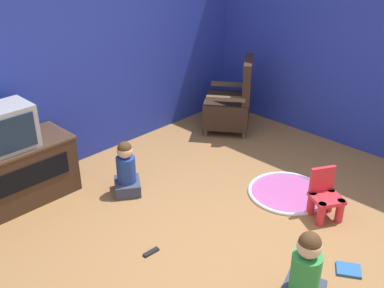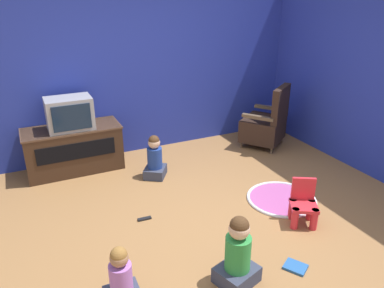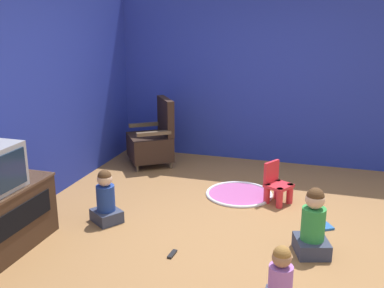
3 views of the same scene
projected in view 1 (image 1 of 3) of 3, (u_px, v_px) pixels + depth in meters
ground_plane at (239, 233)px, 4.11m from camera, size 30.00×30.00×0.00m
wall_back at (62, 56)px, 4.80m from camera, size 5.46×0.12×2.53m
tv_cabinet at (9, 175)px, 4.41m from camera, size 1.27×0.55×0.62m
television at (1, 129)px, 4.16m from camera, size 0.58×0.40×0.42m
black_armchair at (231, 104)px, 5.96m from camera, size 0.85×0.84×0.99m
yellow_kid_chair at (325, 199)px, 4.26m from camera, size 0.37×0.36×0.49m
play_mat at (287, 192)px, 4.70m from camera, size 0.83×0.83×0.04m
child_watching_center at (126, 171)px, 4.62m from camera, size 0.38×0.39×0.59m
child_watching_right at (305, 275)px, 3.24m from camera, size 0.41×0.38×0.65m
book at (349, 270)px, 3.67m from camera, size 0.24×0.25×0.02m
remote_control at (151, 252)px, 3.86m from camera, size 0.15×0.05×0.02m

